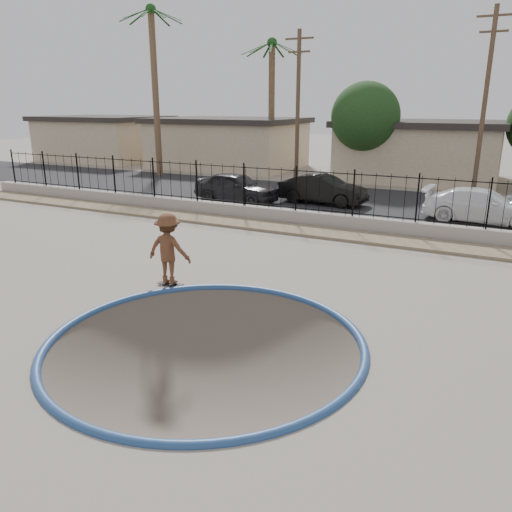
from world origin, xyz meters
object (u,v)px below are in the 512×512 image
object	(u,v)px
car_a	(236,187)
car_b	(323,189)
car_c	(483,206)
skateboard	(171,284)
skater	(169,252)

from	to	relation	value
car_a	car_b	world-z (taller)	car_a
car_a	car_b	size ratio (longest dim) A/B	1.01
car_b	car_c	bearing A→B (deg)	-92.87
car_b	car_c	distance (m)	7.64
car_b	car_c	xyz separation A→B (m)	(7.59, -0.88, -0.02)
skateboard	car_a	world-z (taller)	car_a
car_b	car_c	world-z (taller)	car_b
skater	car_b	world-z (taller)	skater
car_b	car_c	size ratio (longest dim) A/B	0.91
car_a	car_c	distance (m)	11.82
skateboard	car_b	size ratio (longest dim) A/B	0.17
car_c	skateboard	bearing A→B (deg)	152.94
car_b	car_a	bearing A→B (deg)	114.07
skateboard	car_b	xyz separation A→B (m)	(-0.11, 13.40, 0.72)
skateboard	car_c	xyz separation A→B (m)	(7.48, 12.52, 0.70)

